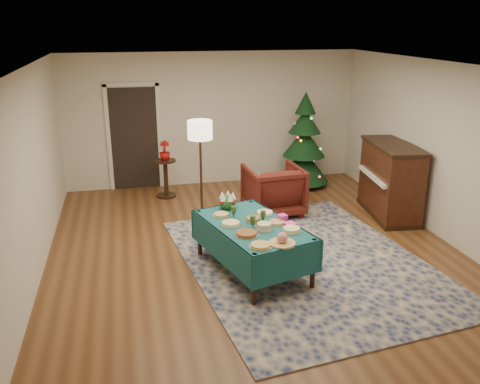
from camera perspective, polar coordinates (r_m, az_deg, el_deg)
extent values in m
plane|color=#593319|center=(7.65, 1.65, -6.63)|extent=(7.00, 7.00, 0.00)
plane|color=white|center=(6.94, 1.86, 13.96)|extent=(7.00, 7.00, 0.00)
plane|color=beige|center=(10.52, -3.07, 8.16)|extent=(6.00, 0.00, 6.00)
plane|color=beige|center=(4.12, 14.20, -9.82)|extent=(6.00, 0.00, 6.00)
plane|color=beige|center=(7.07, -22.50, 1.47)|extent=(0.00, 7.00, 7.00)
plane|color=beige|center=(8.43, 21.97, 4.15)|extent=(0.00, 7.00, 7.00)
cube|color=black|center=(10.42, -11.77, 5.84)|extent=(0.92, 0.02, 2.04)
cube|color=silver|center=(10.41, -14.53, 5.79)|extent=(0.08, 0.04, 2.14)
cube|color=silver|center=(10.43, -9.02, 6.18)|extent=(0.08, 0.04, 2.14)
cube|color=silver|center=(10.23, -12.17, 11.73)|extent=(1.08, 0.04, 0.08)
cube|color=#151F4F|center=(7.36, 7.31, -7.77)|extent=(3.71, 4.57, 0.02)
cylinder|color=black|center=(6.13, 1.62, -9.85)|extent=(0.06, 0.06, 0.69)
cylinder|color=black|center=(7.41, -4.58, -4.63)|extent=(0.06, 0.06, 0.69)
cylinder|color=black|center=(6.56, 8.21, -8.04)|extent=(0.06, 0.06, 0.69)
cylinder|color=black|center=(7.77, 1.23, -3.44)|extent=(0.06, 0.06, 0.69)
cube|color=#15484A|center=(6.81, 1.42, -3.79)|extent=(1.44, 1.95, 0.04)
cube|color=#15484A|center=(7.59, -1.83, -2.97)|extent=(1.00, 0.31, 0.43)
cube|color=#15484A|center=(6.23, 5.39, -8.12)|extent=(1.00, 0.31, 0.43)
cube|color=#15484A|center=(7.13, 4.87, -4.51)|extent=(0.50, 1.71, 0.43)
cube|color=#15484A|center=(6.68, -2.30, -6.13)|extent=(0.50, 1.71, 0.43)
cylinder|color=silver|center=(6.14, 2.34, -6.17)|extent=(0.28, 0.28, 0.01)
cylinder|color=tan|center=(6.13, 2.34, -5.98)|extent=(0.24, 0.24, 0.03)
cylinder|color=silver|center=(6.24, 4.74, -5.79)|extent=(0.34, 0.34, 0.01)
sphere|color=#CC727A|center=(6.21, 4.76, -5.16)|extent=(0.14, 0.14, 0.14)
cylinder|color=silver|center=(6.60, 5.80, -4.42)|extent=(0.26, 0.26, 0.01)
cylinder|color=#D8D172|center=(6.59, 5.81, -4.19)|extent=(0.22, 0.22, 0.05)
cylinder|color=silver|center=(6.46, 0.75, -4.86)|extent=(0.31, 0.31, 0.01)
cylinder|color=brown|center=(6.45, 0.75, -4.66)|extent=(0.26, 0.26, 0.04)
cylinder|color=silver|center=(6.63, 2.72, -4.24)|extent=(0.22, 0.22, 0.01)
cylinder|color=tan|center=(6.61, 2.72, -3.87)|extent=(0.19, 0.19, 0.08)
cylinder|color=silver|center=(6.83, 4.13, -3.56)|extent=(0.25, 0.25, 0.01)
cylinder|color=#B2844C|center=(6.82, 4.14, -3.41)|extent=(0.21, 0.21, 0.03)
cylinder|color=silver|center=(6.77, -1.04, -3.71)|extent=(0.28, 0.28, 0.01)
cylinder|color=#D8BF7F|center=(6.76, -1.05, -3.53)|extent=(0.23, 0.23, 0.04)
cylinder|color=silver|center=(6.88, 1.52, -3.32)|extent=(0.23, 0.23, 0.01)
cylinder|color=maroon|center=(6.87, 1.53, -3.06)|extent=(0.19, 0.19, 0.05)
cylinder|color=silver|center=(7.16, 2.78, -2.45)|extent=(0.26, 0.26, 0.01)
cylinder|color=#F2EACC|center=(7.15, 2.78, -2.30)|extent=(0.22, 0.22, 0.03)
cylinder|color=silver|center=(7.09, -2.11, -2.67)|extent=(0.24, 0.24, 0.01)
cylinder|color=tan|center=(7.08, -2.11, -2.52)|extent=(0.20, 0.20, 0.03)
cone|color=#2D471E|center=(7.02, -0.73, -2.54)|extent=(0.06, 0.06, 0.08)
cylinder|color=#2D471E|center=(7.00, -0.73, -1.95)|extent=(0.07, 0.07, 0.08)
cone|color=#2D471E|center=(6.87, 2.60, -3.07)|extent=(0.06, 0.06, 0.08)
cylinder|color=#2D471E|center=(6.84, 2.61, -2.46)|extent=(0.07, 0.07, 0.08)
cone|color=#2D471E|center=(6.69, 1.43, -3.68)|extent=(0.06, 0.06, 0.08)
cylinder|color=#2D471E|center=(6.66, 1.44, -3.06)|extent=(0.07, 0.07, 0.08)
cube|color=#F5449F|center=(6.79, 5.64, -3.63)|extent=(0.17, 0.17, 0.04)
cube|color=#D0399D|center=(6.92, 4.77, -2.92)|extent=(0.14, 0.14, 0.09)
sphere|color=#1E4C1E|center=(7.32, -1.42, -1.22)|extent=(0.24, 0.24, 0.24)
cone|color=white|center=(7.30, -0.80, -0.36)|extent=(0.09, 0.09, 0.11)
cone|color=white|center=(7.36, -1.36, -0.20)|extent=(0.09, 0.09, 0.11)
cone|color=white|center=(7.32, -2.02, -0.32)|extent=(0.09, 0.09, 0.11)
cone|color=white|center=(7.23, -1.87, -0.57)|extent=(0.09, 0.09, 0.11)
cone|color=white|center=(7.22, -1.11, -0.59)|extent=(0.09, 0.09, 0.11)
sphere|color=#B20C0F|center=(7.38, -0.88, -0.75)|extent=(0.06, 0.06, 0.06)
sphere|color=#B20C0F|center=(7.38, -1.99, -0.77)|extent=(0.06, 0.06, 0.06)
sphere|color=#B20C0F|center=(7.24, -1.98, -1.15)|extent=(0.06, 0.06, 0.06)
sphere|color=#B20C0F|center=(7.24, -0.85, -1.13)|extent=(0.06, 0.06, 0.06)
imported|color=#4F1711|center=(8.94, 3.77, 0.49)|extent=(1.00, 0.94, 0.96)
cylinder|color=#A57F3F|center=(8.92, -4.27, -2.76)|extent=(0.29, 0.29, 0.03)
cylinder|color=black|center=(8.67, -4.39, 1.93)|extent=(0.04, 0.04, 1.55)
cylinder|color=#FFEABF|center=(8.48, -4.52, 6.96)|extent=(0.41, 0.41, 0.31)
cylinder|color=black|center=(10.04, -8.23, -0.39)|extent=(0.37, 0.37, 0.04)
cylinder|color=black|center=(9.93, -8.32, 1.47)|extent=(0.08, 0.08, 0.68)
cylinder|color=black|center=(9.83, -8.42, 3.48)|extent=(0.41, 0.41, 0.03)
imported|color=#A80F0C|center=(9.80, -8.45, 4.15)|extent=(0.21, 0.37, 0.21)
cylinder|color=black|center=(10.71, 7.03, 1.21)|extent=(0.12, 0.12, 0.15)
cone|color=black|center=(10.61, 7.11, 3.05)|extent=(1.28, 1.28, 0.68)
cone|color=black|center=(10.49, 7.21, 5.59)|extent=(1.04, 1.04, 0.58)
cone|color=black|center=(10.40, 7.31, 7.92)|extent=(0.79, 0.79, 0.48)
cone|color=black|center=(10.34, 7.39, 9.92)|extent=(0.51, 0.51, 0.43)
cube|color=black|center=(9.38, 16.21, -2.22)|extent=(0.82, 1.53, 0.08)
cube|color=black|center=(9.19, 16.54, 1.27)|extent=(0.79, 1.51, 1.20)
cube|color=black|center=(9.03, 16.91, 5.01)|extent=(0.84, 1.56, 0.05)
cube|color=white|center=(9.06, 14.78, 1.72)|extent=(0.28, 1.24, 0.06)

